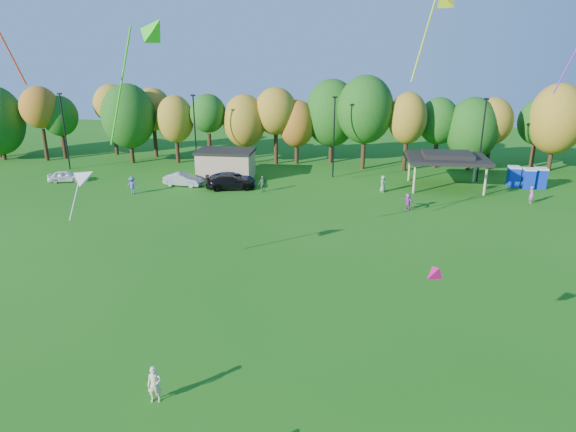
# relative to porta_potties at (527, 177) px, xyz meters

# --- Properties ---
(ground) EXTENTS (160.00, 160.00, 0.00)m
(ground) POSITION_rel_porta_potties_xyz_m (-22.65, -38.02, -1.10)
(ground) COLOR #19600F
(ground) RESTS_ON ground
(tree_line) EXTENTS (93.57, 10.55, 11.15)m
(tree_line) POSITION_rel_porta_potties_xyz_m (-23.67, 7.50, 4.82)
(tree_line) COLOR black
(tree_line) RESTS_ON ground
(lamp_posts) EXTENTS (64.50, 0.25, 9.09)m
(lamp_posts) POSITION_rel_porta_potties_xyz_m (-20.65, 1.98, 3.80)
(lamp_posts) COLOR black
(lamp_posts) RESTS_ON ground
(utility_building) EXTENTS (6.30, 4.30, 3.25)m
(utility_building) POSITION_rel_porta_potties_xyz_m (-32.65, -0.02, 0.54)
(utility_building) COLOR tan
(utility_building) RESTS_ON ground
(pavilion) EXTENTS (8.20, 6.20, 3.77)m
(pavilion) POSITION_rel_porta_potties_xyz_m (-8.65, -1.02, 2.13)
(pavilion) COLOR tan
(pavilion) RESTS_ON ground
(porta_potties) EXTENTS (3.75, 1.91, 2.18)m
(porta_potties) POSITION_rel_porta_potties_xyz_m (0.00, 0.00, 0.00)
(porta_potties) COLOR #0E2EB7
(porta_potties) RESTS_ON ground
(kite_flyer) EXTENTS (0.68, 0.51, 1.69)m
(kite_flyer) POSITION_rel_porta_potties_xyz_m (-26.74, -37.81, -0.25)
(kite_flyer) COLOR beige
(kite_flyer) RESTS_ON ground
(car_a) EXTENTS (4.03, 2.51, 1.28)m
(car_a) POSITION_rel_porta_potties_xyz_m (-49.94, -3.67, -0.46)
(car_a) COLOR white
(car_a) RESTS_ON ground
(car_b) EXTENTS (4.30, 1.94, 1.37)m
(car_b) POSITION_rel_porta_potties_xyz_m (-36.52, -3.71, -0.41)
(car_b) COLOR #A3A3A8
(car_b) RESTS_ON ground
(car_c) EXTENTS (5.21, 2.74, 1.40)m
(car_c) POSITION_rel_porta_potties_xyz_m (-31.31, -2.98, -0.40)
(car_c) COLOR #0B1B43
(car_c) RESTS_ON ground
(car_d) EXTENTS (5.49, 3.24, 1.49)m
(car_d) POSITION_rel_porta_potties_xyz_m (-31.15, -4.41, -0.35)
(car_d) COLOR black
(car_d) RESTS_ON ground
(far_person_0) EXTENTS (0.47, 0.65, 1.67)m
(far_person_0) POSITION_rel_porta_potties_xyz_m (-1.35, -5.78, -0.26)
(far_person_0) COLOR #B555A3
(far_person_0) RESTS_ON ground
(far_person_1) EXTENTS (1.22, 0.78, 1.80)m
(far_person_1) POSITION_rel_porta_potties_xyz_m (-40.65, -7.37, -0.20)
(far_person_1) COLOR #4D51AA
(far_person_1) RESTS_ON ground
(far_person_2) EXTENTS (1.31, 1.40, 1.57)m
(far_person_2) POSITION_rel_porta_potties_xyz_m (-13.31, -9.20, -0.31)
(far_person_2) COLOR #A846A4
(far_person_2) RESTS_ON ground
(far_person_3) EXTENTS (1.05, 0.89, 1.69)m
(far_person_3) POSITION_rel_porta_potties_xyz_m (-27.59, -5.06, -0.25)
(far_person_3) COLOR #5A7A4A
(far_person_3) RESTS_ON ground
(far_person_4) EXTENTS (0.69, 0.93, 1.74)m
(far_person_4) POSITION_rel_porta_potties_xyz_m (-15.29, -3.56, -0.23)
(far_person_4) COLOR gray
(far_person_4) RESTS_ON ground
(kite_9) EXTENTS (2.23, 1.24, 3.52)m
(kite_9) POSITION_rel_porta_potties_xyz_m (-33.85, -28.39, 6.30)
(kite_9) COLOR #B1B1B1
(kite_12) EXTENTS (4.36, 2.25, 7.46)m
(kite_12) POSITION_rel_porta_potties_xyz_m (-29.82, -26.51, 14.26)
(kite_12) COLOR #2FD71C
(kite_14) EXTENTS (1.04, 1.26, 1.11)m
(kite_14) POSITION_rel_porta_potties_xyz_m (-14.83, -34.29, 4.10)
(kite_14) COLOR #CD0B6A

